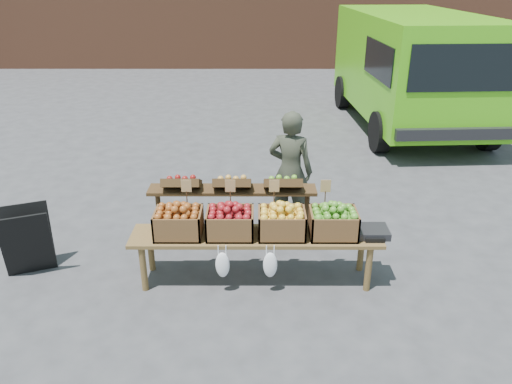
# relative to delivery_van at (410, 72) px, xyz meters

# --- Properties ---
(ground) EXTENTS (80.00, 80.00, 0.00)m
(ground) POSITION_rel_delivery_van_xyz_m (-4.33, -6.16, -1.18)
(ground) COLOR #3E3E40
(delivery_van) EXTENTS (2.71, 5.41, 2.37)m
(delivery_van) POSITION_rel_delivery_van_xyz_m (0.00, 0.00, 0.00)
(delivery_van) COLOR #4FBA13
(delivery_van) RESTS_ON ground
(vendor) EXTENTS (0.67, 0.54, 1.60)m
(vendor) POSITION_rel_delivery_van_xyz_m (-2.83, -4.73, -0.39)
(vendor) COLOR #333729
(vendor) RESTS_ON ground
(chalkboard_sign) EXTENTS (0.60, 0.46, 0.80)m
(chalkboard_sign) POSITION_rel_delivery_van_xyz_m (-5.84, -5.85, -0.79)
(chalkboard_sign) COLOR black
(chalkboard_sign) RESTS_ON ground
(back_table) EXTENTS (2.10, 0.44, 1.04)m
(back_table) POSITION_rel_delivery_van_xyz_m (-3.56, -5.29, -0.66)
(back_table) COLOR #3C2814
(back_table) RESTS_ON ground
(display_bench) EXTENTS (2.70, 0.56, 0.57)m
(display_bench) POSITION_rel_delivery_van_xyz_m (-3.27, -6.01, -0.90)
(display_bench) COLOR brown
(display_bench) RESTS_ON ground
(crate_golden_apples) EXTENTS (0.50, 0.40, 0.28)m
(crate_golden_apples) POSITION_rel_delivery_van_xyz_m (-4.10, -6.01, -0.47)
(crate_golden_apples) COLOR #934A14
(crate_golden_apples) RESTS_ON display_bench
(crate_russet_pears) EXTENTS (0.50, 0.40, 0.28)m
(crate_russet_pears) POSITION_rel_delivery_van_xyz_m (-3.55, -6.01, -0.47)
(crate_russet_pears) COLOR #67090A
(crate_russet_pears) RESTS_ON display_bench
(crate_red_apples) EXTENTS (0.50, 0.40, 0.28)m
(crate_red_apples) POSITION_rel_delivery_van_xyz_m (-3.00, -6.01, -0.47)
(crate_red_apples) COLOR yellow
(crate_red_apples) RESTS_ON display_bench
(crate_green_apples) EXTENTS (0.50, 0.40, 0.28)m
(crate_green_apples) POSITION_rel_delivery_van_xyz_m (-2.45, -6.01, -0.47)
(crate_green_apples) COLOR #43812B
(crate_green_apples) RESTS_ON display_bench
(weighing_scale) EXTENTS (0.34, 0.30, 0.08)m
(weighing_scale) POSITION_rel_delivery_van_xyz_m (-2.02, -6.01, -0.57)
(weighing_scale) COLOR black
(weighing_scale) RESTS_ON display_bench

